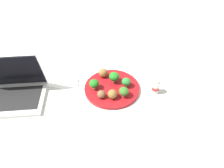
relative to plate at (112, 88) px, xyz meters
The scene contains 14 objects.
ground_plane 0.01m from the plate, ahead, with size 4.00×4.00×0.00m, color beige.
plate is the anchor object (origin of this frame).
broccoli_floret_front_right 0.06m from the plate, 83.65° to the left, with size 0.05×0.05×0.06m.
broccoli_floret_center 0.08m from the plate, 20.89° to the left, with size 0.05×0.05×0.05m.
broccoli_floret_mid_right 0.09m from the plate, 32.72° to the right, with size 0.05×0.05×0.05m.
broccoli_floret_mid_left 0.10m from the plate, 158.44° to the right, with size 0.05×0.05×0.05m.
meatball_back_right 0.10m from the plate, 134.65° to the left, with size 0.05×0.05×0.05m, color brown.
meatball_mid_left 0.09m from the plate, 109.86° to the right, with size 0.04×0.04×0.04m, color brown.
meatball_front_right 0.08m from the plate, 72.84° to the right, with size 0.05×0.05×0.05m, color brown.
napkin 0.25m from the plate, behind, with size 0.17×0.12×0.01m, color white.
fork 0.24m from the plate, behind, with size 0.12×0.02×0.01m.
knife 0.24m from the plate, behind, with size 0.15×0.02×0.01m.
yogurt_bottle 0.22m from the plate, 10.11° to the left, with size 0.04×0.04×0.07m.
laptop 0.49m from the plate, 157.89° to the right, with size 0.38×0.32×0.21m.
Camera 1 is at (0.19, -0.69, 0.70)m, focal length 31.25 mm.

